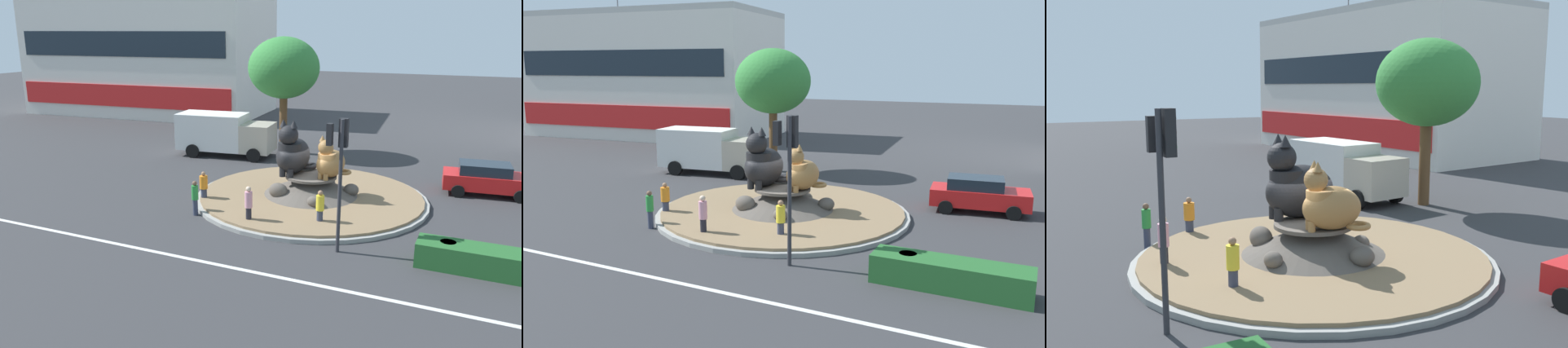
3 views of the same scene
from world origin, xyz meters
TOP-DOWN VIEW (x-y plane):
  - ground_plane at (0.00, 0.00)m, footprint 160.00×160.00m
  - lane_centreline at (0.00, -8.42)m, footprint 112.00×0.20m
  - roundabout_island at (0.00, -0.01)m, footprint 11.34×11.34m
  - cat_statue_black at (-0.95, -0.09)m, footprint 1.80×2.79m
  - cat_statue_tabby at (0.94, -0.01)m, footprint 1.79×2.20m
  - traffic_light_mast at (2.93, -5.44)m, footprint 0.71×0.54m
  - shophouse_block at (-24.33, 20.93)m, footprint 23.72×13.52m
  - clipped_hedge_strip at (8.21, -5.16)m, footprint 4.72×1.20m
  - broadleaf_tree_behind_island at (-5.12, 8.95)m, footprint 4.73×4.73m
  - pedestrian_green_shirt at (-4.00, -4.28)m, footprint 0.30×0.30m
  - pedestrian_yellow_shirt at (1.59, -3.36)m, footprint 0.35×0.35m
  - pedestrian_orange_shirt at (-4.54, -2.61)m, footprint 0.39×0.39m
  - pedestrian_pink_shirt at (-1.25, -4.43)m, footprint 0.33×0.33m
  - sedan_on_far_lane at (7.88, 4.49)m, footprint 4.53×2.48m
  - delivery_box_truck at (-8.36, 6.51)m, footprint 6.61×3.31m
  - litter_bin at (6.89, -5.04)m, footprint 0.56×0.56m

SIDE VIEW (x-z plane):
  - ground_plane at x=0.00m, z-range 0.00..0.00m
  - lane_centreline at x=0.00m, z-range 0.00..0.01m
  - roundabout_island at x=0.00m, z-range -0.25..1.02m
  - clipped_hedge_strip at x=8.21m, z-range 0.00..0.90m
  - litter_bin at x=6.89m, z-range 0.00..0.90m
  - pedestrian_orange_shirt at x=-4.54m, z-range 0.03..1.59m
  - sedan_on_far_lane at x=7.88m, z-range 0.04..1.66m
  - pedestrian_yellow_shirt at x=1.59m, z-range 0.04..1.67m
  - pedestrian_green_shirt at x=-4.00m, z-range 0.06..1.66m
  - pedestrian_pink_shirt at x=-1.25m, z-range 0.06..1.80m
  - delivery_box_truck at x=-8.36m, z-range 0.13..2.92m
  - cat_statue_tabby at x=0.94m, z-range 0.98..3.09m
  - cat_statue_black at x=-0.95m, z-range 0.89..3.66m
  - traffic_light_mast at x=2.93m, z-range 1.18..6.24m
  - broadleaf_tree_behind_island at x=-5.12m, z-range 1.81..9.53m
  - shophouse_block at x=-24.33m, z-range -2.73..14.34m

